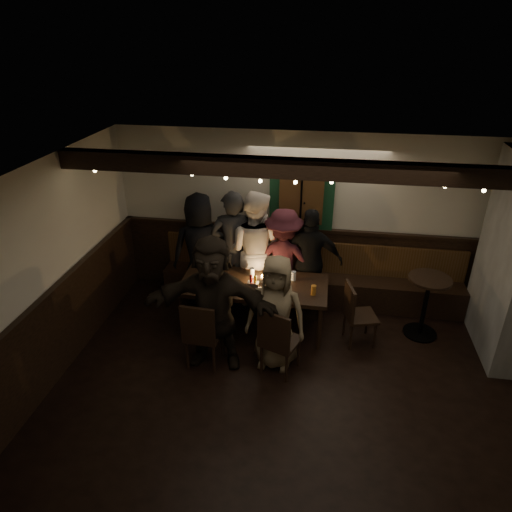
% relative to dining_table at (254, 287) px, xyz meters
% --- Properties ---
extents(room, '(6.02, 5.01, 2.62)m').
position_rel_dining_table_xyz_m(room, '(1.82, 0.02, 0.41)').
color(room, black).
rests_on(room, ground).
extents(dining_table, '(2.03, 0.87, 0.88)m').
position_rel_dining_table_xyz_m(dining_table, '(0.00, 0.00, 0.00)').
color(dining_table, black).
rests_on(dining_table, ground).
extents(chair_near_left, '(0.46, 0.46, 0.95)m').
position_rel_dining_table_xyz_m(chair_near_left, '(-0.50, -0.94, -0.13)').
color(chair_near_left, black).
rests_on(chair_near_left, ground).
extents(chair_near_right, '(0.55, 0.55, 0.94)m').
position_rel_dining_table_xyz_m(chair_near_right, '(0.44, -0.93, -0.13)').
color(chair_near_right, black).
rests_on(chair_near_right, ground).
extents(chair_end, '(0.49, 0.49, 0.89)m').
position_rel_dining_table_xyz_m(chair_end, '(1.40, -0.13, -0.16)').
color(chair_end, black).
rests_on(chair_end, ground).
extents(high_top, '(0.57, 0.57, 0.91)m').
position_rel_dining_table_xyz_m(high_top, '(2.35, 0.21, -0.09)').
color(high_top, black).
rests_on(high_top, ground).
extents(person_a, '(1.00, 0.85, 1.75)m').
position_rel_dining_table_xyz_m(person_a, '(-0.92, 0.63, 0.21)').
color(person_a, black).
rests_on(person_a, ground).
extents(person_b, '(0.75, 0.57, 1.83)m').
position_rel_dining_table_xyz_m(person_b, '(-0.42, 0.64, 0.25)').
color(person_b, black).
rests_on(person_b, ground).
extents(person_c, '(1.04, 0.90, 1.83)m').
position_rel_dining_table_xyz_m(person_c, '(-0.10, 0.68, 0.25)').
color(person_c, white).
rests_on(person_c, ground).
extents(person_d, '(1.04, 0.61, 1.59)m').
position_rel_dining_table_xyz_m(person_d, '(0.34, 0.64, 0.13)').
color(person_d, '#3C171F').
rests_on(person_d, ground).
extents(person_e, '(0.96, 0.44, 1.61)m').
position_rel_dining_table_xyz_m(person_e, '(0.74, 0.64, 0.14)').
color(person_e, black).
rests_on(person_e, ground).
extents(person_f, '(1.64, 0.54, 1.76)m').
position_rel_dining_table_xyz_m(person_f, '(-0.37, -0.81, 0.22)').
color(person_f, black).
rests_on(person_f, ground).
extents(person_g, '(0.78, 0.55, 1.52)m').
position_rel_dining_table_xyz_m(person_g, '(0.40, -0.72, 0.10)').
color(person_g, '#7B684C').
rests_on(person_g, ground).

